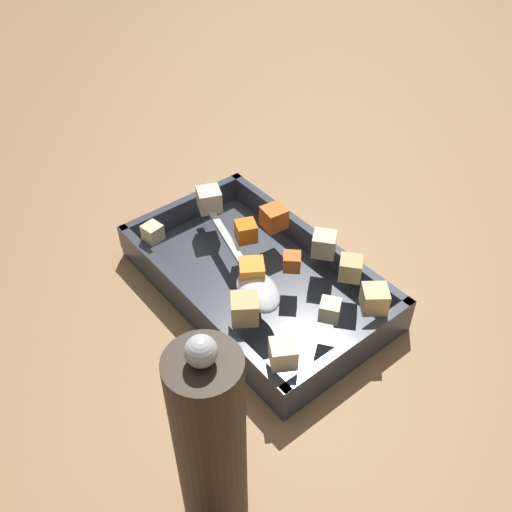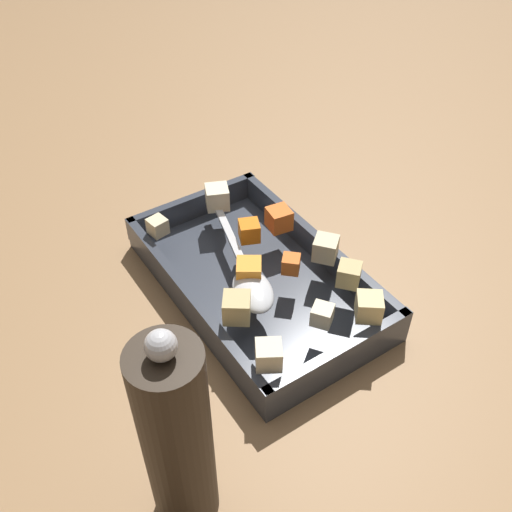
# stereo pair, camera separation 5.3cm
# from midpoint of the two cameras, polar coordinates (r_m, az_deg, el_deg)

# --- Properties ---
(ground_plane) EXTENTS (4.00, 4.00, 0.00)m
(ground_plane) POSITION_cam_midpoint_polar(r_m,az_deg,el_deg) (0.78, -1.85, -3.37)
(ground_plane) COLOR #936D47
(baking_dish) EXTENTS (0.35, 0.21, 0.05)m
(baking_dish) POSITION_cam_midpoint_polar(r_m,az_deg,el_deg) (0.77, -1.95, -2.62)
(baking_dish) COLOR #333842
(baking_dish) RESTS_ON ground_plane
(carrot_chunk_corner_ne) EXTENTS (0.04, 0.04, 0.03)m
(carrot_chunk_corner_ne) POSITION_cam_midpoint_polar(r_m,az_deg,el_deg) (0.71, -2.54, -1.72)
(carrot_chunk_corner_ne) COLOR orange
(carrot_chunk_corner_ne) RESTS_ON baking_dish
(carrot_chunk_corner_sw) EXTENTS (0.03, 0.03, 0.02)m
(carrot_chunk_corner_sw) POSITION_cam_midpoint_polar(r_m,az_deg,el_deg) (0.73, 1.50, -0.63)
(carrot_chunk_corner_sw) COLOR orange
(carrot_chunk_corner_sw) RESTS_ON baking_dish
(carrot_chunk_back_center) EXTENTS (0.03, 0.03, 0.03)m
(carrot_chunk_back_center) POSITION_cam_midpoint_polar(r_m,az_deg,el_deg) (0.77, -2.95, 2.38)
(carrot_chunk_back_center) COLOR orange
(carrot_chunk_back_center) RESTS_ON baking_dish
(carrot_chunk_mid_left) EXTENTS (0.03, 0.03, 0.03)m
(carrot_chunk_mid_left) POSITION_cam_midpoint_polar(r_m,az_deg,el_deg) (0.79, -0.13, 3.76)
(carrot_chunk_mid_left) COLOR orange
(carrot_chunk_mid_left) RESTS_ON baking_dish
(potato_chunk_near_left) EXTENTS (0.04, 0.04, 0.03)m
(potato_chunk_near_left) POSITION_cam_midpoint_polar(r_m,az_deg,el_deg) (0.72, 7.24, -1.26)
(potato_chunk_near_left) COLOR tan
(potato_chunk_near_left) RESTS_ON baking_dish
(potato_chunk_mid_right) EXTENTS (0.03, 0.03, 0.02)m
(potato_chunk_mid_right) POSITION_cam_midpoint_polar(r_m,az_deg,el_deg) (0.79, -12.04, 2.23)
(potato_chunk_mid_right) COLOR beige
(potato_chunk_mid_right) RESTS_ON baking_dish
(potato_chunk_heap_top) EXTENTS (0.04, 0.04, 0.03)m
(potato_chunk_heap_top) POSITION_cam_midpoint_polar(r_m,az_deg,el_deg) (0.69, 9.46, -4.26)
(potato_chunk_heap_top) COLOR #E0CC89
(potato_chunk_heap_top) RESTS_ON baking_dish
(potato_chunk_far_left) EXTENTS (0.03, 0.03, 0.02)m
(potato_chunk_far_left) POSITION_cam_midpoint_polar(r_m,az_deg,el_deg) (0.67, 5.07, -5.38)
(potato_chunk_far_left) COLOR beige
(potato_chunk_far_left) RESTS_ON baking_dish
(potato_chunk_front_center) EXTENTS (0.04, 0.04, 0.03)m
(potato_chunk_front_center) POSITION_cam_midpoint_polar(r_m,az_deg,el_deg) (0.63, 0.26, -9.67)
(potato_chunk_front_center) COLOR beige
(potato_chunk_front_center) RESTS_ON baking_dish
(potato_chunk_near_right) EXTENTS (0.04, 0.04, 0.03)m
(potato_chunk_near_right) POSITION_cam_midpoint_polar(r_m,az_deg,el_deg) (0.67, -3.39, -5.28)
(potato_chunk_near_right) COLOR tan
(potato_chunk_near_right) RESTS_ON baking_dish
(potato_chunk_corner_se) EXTENTS (0.04, 0.04, 0.03)m
(potato_chunk_corner_se) POSITION_cam_midpoint_polar(r_m,az_deg,el_deg) (0.75, 4.74, 1.13)
(potato_chunk_corner_se) COLOR beige
(potato_chunk_corner_se) RESTS_ON baking_dish
(potato_chunk_center) EXTENTS (0.04, 0.04, 0.03)m
(potato_chunk_center) POSITION_cam_midpoint_polar(r_m,az_deg,el_deg) (0.83, -6.46, 5.50)
(potato_chunk_center) COLOR beige
(potato_chunk_center) RESTS_ON baking_dish
(serving_spoon) EXTENTS (0.25, 0.10, 0.02)m
(serving_spoon) POSITION_cam_midpoint_polar(r_m,az_deg,el_deg) (0.71, -2.41, -2.81)
(serving_spoon) COLOR silver
(serving_spoon) RESTS_ON baking_dish
(pepper_mill) EXTENTS (0.06, 0.06, 0.26)m
(pepper_mill) POSITION_cam_midpoint_polar(r_m,az_deg,el_deg) (0.51, -7.59, -18.17)
(pepper_mill) COLOR #2D2319
(pepper_mill) RESTS_ON ground_plane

